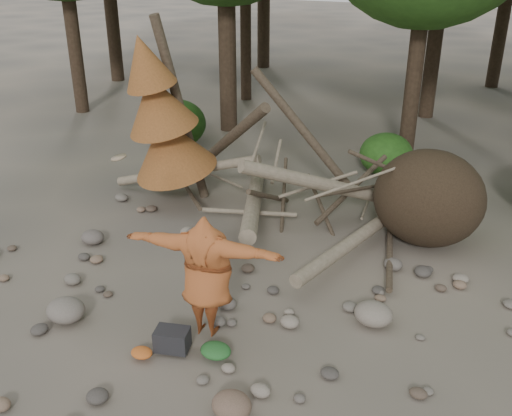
% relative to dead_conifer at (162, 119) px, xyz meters
% --- Properties ---
extents(ground, '(120.00, 120.00, 0.00)m').
position_rel_dead_conifer_xyz_m(ground, '(3.12, -3.37, -2.11)').
color(ground, '#514C44').
rests_on(ground, ground).
extents(deadfall_pile, '(8.55, 5.24, 3.30)m').
position_rel_dead_conifer_xyz_m(deadfall_pile, '(5.13, 0.87, -1.16)').
color(deadfall_pile, '#332619').
rests_on(deadfall_pile, ground).
extents(dead_conifer, '(2.06, 2.16, 4.35)m').
position_rel_dead_conifer_xyz_m(dead_conifer, '(0.00, 0.00, 0.00)').
color(dead_conifer, '#4C3F30').
rests_on(dead_conifer, ground).
extents(bush_left, '(1.80, 1.80, 1.44)m').
position_rel_dead_conifer_xyz_m(bush_left, '(-2.38, 3.83, -1.39)').
color(bush_left, '#204913').
rests_on(bush_left, ground).
extents(bush_mid, '(1.40, 1.40, 1.12)m').
position_rel_dead_conifer_xyz_m(bush_mid, '(3.92, 4.43, -1.55)').
color(bush_mid, '#2A5D1A').
rests_on(bush_mid, ground).
extents(frisbee_thrower, '(3.31, 1.18, 2.45)m').
position_rel_dead_conifer_xyz_m(frisbee_thrower, '(3.43, -3.74, -1.04)').
color(frisbee_thrower, '#A65125').
rests_on(frisbee_thrower, ground).
extents(backpack, '(0.57, 0.46, 0.33)m').
position_rel_dead_conifer_xyz_m(backpack, '(3.17, -4.34, -1.95)').
color(backpack, black).
rests_on(backpack, ground).
extents(cloth_green, '(0.47, 0.39, 0.18)m').
position_rel_dead_conifer_xyz_m(cloth_green, '(3.82, -4.18, -2.02)').
color(cloth_green, '#266029').
rests_on(cloth_green, ground).
extents(cloth_orange, '(0.34, 0.28, 0.12)m').
position_rel_dead_conifer_xyz_m(cloth_orange, '(2.86, -4.69, -2.05)').
color(cloth_orange, '#BE5920').
rests_on(cloth_orange, ground).
extents(boulder_front_left, '(0.64, 0.58, 0.39)m').
position_rel_dead_conifer_xyz_m(boulder_front_left, '(1.18, -4.48, -1.92)').
color(boulder_front_left, slate).
rests_on(boulder_front_left, ground).
extents(boulder_front_right, '(0.53, 0.48, 0.32)m').
position_rel_dead_conifer_xyz_m(boulder_front_right, '(4.59, -5.04, -1.95)').
color(boulder_front_right, brown).
rests_on(boulder_front_right, ground).
extents(boulder_mid_right, '(0.62, 0.56, 0.37)m').
position_rel_dead_conifer_xyz_m(boulder_mid_right, '(5.63, -2.28, -1.92)').
color(boulder_mid_right, gray).
rests_on(boulder_mid_right, ground).
extents(boulder_mid_left, '(0.48, 0.43, 0.29)m').
position_rel_dead_conifer_xyz_m(boulder_mid_left, '(-0.29, -2.24, -1.97)').
color(boulder_mid_left, '#615851').
rests_on(boulder_mid_left, ground).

